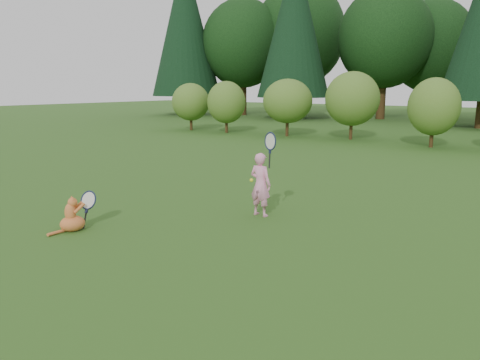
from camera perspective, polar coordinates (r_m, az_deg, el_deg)
The scene contains 5 objects.
ground at distance 7.55m, azimuth -4.83°, elevation -6.01°, with size 100.00×100.00×0.00m, color #244B15.
shrub_row at distance 19.05m, azimuth 21.84°, elevation 8.02°, with size 28.00×3.00×2.80m, color #527123, non-canonical shape.
child at distance 8.17m, azimuth 2.55°, elevation -0.38°, with size 0.62×0.34×1.68m.
cat at distance 7.86m, azimuth -19.74°, elevation -3.79°, with size 0.53×0.86×0.74m.
tennis_ball at distance 7.59m, azimuth 1.41°, elevation -0.03°, with size 0.06×0.06×0.06m.
Camera 1 is at (4.73, -5.43, 2.25)m, focal length 35.00 mm.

